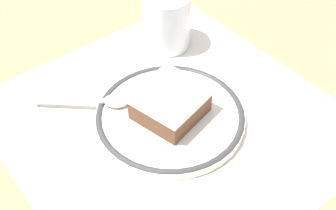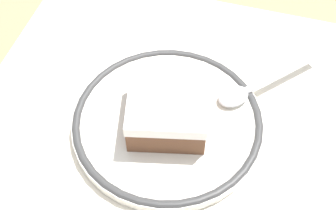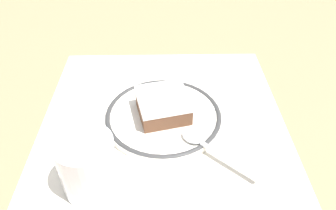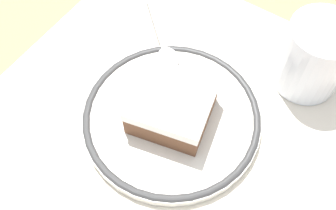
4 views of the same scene
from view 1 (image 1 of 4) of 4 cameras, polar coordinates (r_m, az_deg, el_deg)
name	(u,v)px [view 1 (image 1 of 4)]	position (r m, az deg, el deg)	size (l,w,h in m)	color
ground_plane	(170,120)	(0.60, 0.29, -1.96)	(2.40, 2.40, 0.00)	#9E7551
placemat	(170,120)	(0.60, 0.29, -1.92)	(0.42, 0.43, 0.00)	beige
plate	(168,118)	(0.59, 0.00, -1.64)	(0.20, 0.20, 0.01)	silver
cake_slice	(171,106)	(0.57, 0.40, -0.12)	(0.10, 0.10, 0.04)	brown
spoon	(98,100)	(0.61, -9.01, 0.60)	(0.11, 0.10, 0.01)	silver
cup	(166,23)	(0.70, -0.28, 10.45)	(0.08, 0.08, 0.09)	silver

